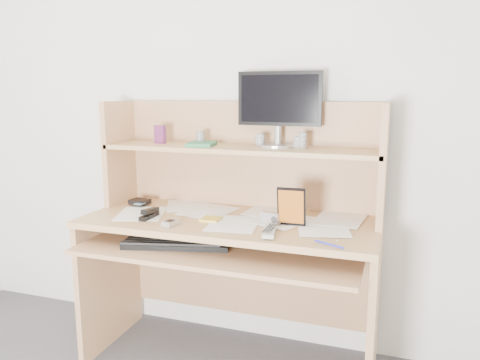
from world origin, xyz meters
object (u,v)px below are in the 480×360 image
(desk, at_px, (235,226))
(monitor, at_px, (279,107))
(game_case, at_px, (291,207))
(tv_remote, at_px, (270,231))
(keyboard, at_px, (177,242))

(desk, distance_m, monitor, 0.63)
(game_case, bearing_deg, desk, 155.69)
(tv_remote, distance_m, monitor, 0.65)
(desk, height_order, keyboard, desk)
(tv_remote, xyz_separation_m, game_case, (0.06, 0.13, 0.08))
(tv_remote, bearing_deg, monitor, 89.57)
(keyboard, xyz_separation_m, game_case, (0.50, 0.13, 0.18))
(desk, xyz_separation_m, keyboard, (-0.19, -0.25, -0.03))
(desk, bearing_deg, game_case, -21.69)
(monitor, bearing_deg, game_case, -61.27)
(desk, distance_m, game_case, 0.37)
(keyboard, distance_m, tv_remote, 0.45)
(game_case, height_order, monitor, monitor)
(tv_remote, distance_m, game_case, 0.17)
(keyboard, relative_size, monitor, 1.21)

